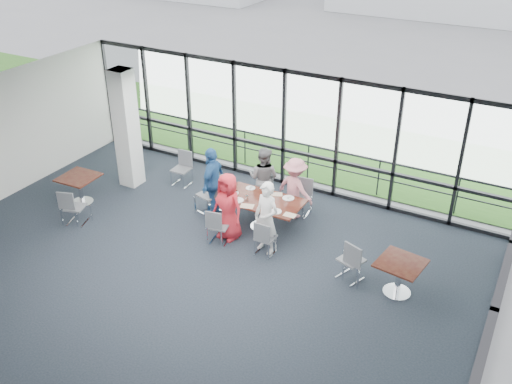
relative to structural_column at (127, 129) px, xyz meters
The scene contains 39 objects.
floor 4.96m from the structural_column, 39.81° to the right, with size 12.00×10.00×0.02m, color black.
ceiling 4.95m from the structural_column, 39.81° to the right, with size 12.00×10.00×0.04m, color white.
curtain_wall_back 4.12m from the structural_column, 29.05° to the left, with size 12.00×0.10×3.20m, color white.
curtain_wall_right 10.06m from the structural_column, 17.35° to the right, with size 0.10×10.00×3.20m, color white.
structural_column is the anchor object (origin of this frame).
apron 8.04m from the structural_column, 62.78° to the left, with size 80.00×70.00×0.02m, color gray.
grass_strip 6.36m from the structural_column, 54.25° to the left, with size 80.00×5.00×0.01m, color #2A5B1C.
guard_rail 4.57m from the structural_column, 35.84° to the left, with size 0.06×0.06×12.00m, color #2D2D33.
main_table 4.31m from the structural_column, ahead, with size 1.92×1.07×0.75m.
side_table_left 1.82m from the structural_column, 106.74° to the right, with size 0.92×0.92×0.75m.
side_table_right 7.90m from the structural_column, ahead, with size 0.98×0.98×0.75m.
diner_near_left 3.93m from the structural_column, 15.55° to the right, with size 0.79×0.52×1.63m, color red.
diner_near_right 4.92m from the structural_column, 13.14° to the right, with size 0.62×0.45×1.70m, color white.
diner_far_left 3.88m from the structural_column, ahead, with size 0.80×0.49×1.64m, color slate.
diner_far_right 4.75m from the structural_column, ahead, with size 1.01×0.52×1.56m, color pink.
diner_end 2.93m from the structural_column, ahead, with size 1.04×0.57×1.78m, color #275B96.
chair_main_nl 4.03m from the structural_column, 19.67° to the right, with size 0.41×0.41×0.84m, color slate, non-canonical shape.
chair_main_nr 5.06m from the structural_column, 14.25° to the right, with size 0.41×0.41×0.83m, color slate, non-canonical shape.
chair_main_fl 3.94m from the structural_column, 10.25° to the left, with size 0.40×0.40×0.83m, color slate, non-canonical shape.
chair_main_fr 4.91m from the structural_column, ahead, with size 0.45×0.45×0.91m, color slate, non-canonical shape.
chair_main_end 2.93m from the structural_column, ahead, with size 0.48×0.48×0.97m, color slate, non-canonical shape.
chair_spare_la 2.56m from the structural_column, 85.64° to the right, with size 0.43×0.43×0.89m, color slate, non-canonical shape.
chair_spare_lb 1.79m from the structural_column, 24.30° to the left, with size 0.45×0.45×0.92m, color slate, non-canonical shape.
chair_spare_r 6.94m from the structural_column, ahead, with size 0.46×0.46×0.94m, color slate, non-canonical shape.
plate_nl 3.85m from the structural_column, ahead, with size 0.28×0.28×0.01m, color white.
plate_nr 4.83m from the structural_column, ahead, with size 0.26×0.26×0.01m, color white.
plate_fl 3.77m from the structural_column, ahead, with size 0.24×0.24×0.01m, color white.
plate_fr 4.77m from the structural_column, ahead, with size 0.28×0.28×0.01m, color white.
plate_end 3.55m from the structural_column, ahead, with size 0.26×0.26×0.01m, color white.
tumbler_a 4.01m from the structural_column, ahead, with size 0.07×0.07×0.14m, color white.
tumbler_b 4.55m from the structural_column, ahead, with size 0.07×0.07×0.14m, color white.
tumbler_c 4.34m from the structural_column, ahead, with size 0.07×0.07×0.13m, color white.
tumbler_d 3.67m from the structural_column, ahead, with size 0.07×0.07×0.14m, color white.
menu_a 4.17m from the structural_column, 10.06° to the right, with size 0.31×0.22×0.00m, color white.
menu_b 5.16m from the structural_column, ahead, with size 0.28×0.19×0.00m, color white.
menu_c 4.45m from the structural_column, ahead, with size 0.27×0.19×0.00m, color white.
condiment_caddy 4.28m from the structural_column, ahead, with size 0.10×0.07×0.04m, color black.
ketchup_bottle 4.29m from the structural_column, ahead, with size 0.06×0.06×0.18m, color #B83A1E.
green_bottle 4.36m from the structural_column, ahead, with size 0.05×0.05×0.20m, color #2A792E.
Camera 1 is at (6.03, -7.52, 7.34)m, focal length 40.00 mm.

